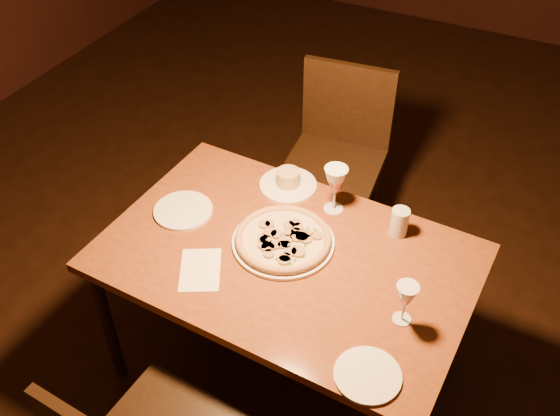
% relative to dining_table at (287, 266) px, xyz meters
% --- Properties ---
extents(floor, '(7.00, 7.00, 0.00)m').
position_rel_dining_table_xyz_m(floor, '(0.28, 0.15, -0.64)').
color(floor, black).
rests_on(floor, ground).
extents(dining_table, '(1.35, 0.90, 0.70)m').
position_rel_dining_table_xyz_m(dining_table, '(0.00, 0.00, 0.00)').
color(dining_table, brown).
rests_on(dining_table, floor).
extents(chair_far, '(0.49, 0.49, 0.92)m').
position_rel_dining_table_xyz_m(chair_far, '(-0.16, 0.89, -0.12)').
color(chair_far, black).
rests_on(chair_far, floor).
extents(pizza_plate, '(0.37, 0.37, 0.04)m').
position_rel_dining_table_xyz_m(pizza_plate, '(-0.04, 0.04, 0.08)').
color(pizza_plate, white).
rests_on(pizza_plate, dining_table).
extents(ramekin_saucer, '(0.23, 0.23, 0.07)m').
position_rel_dining_table_xyz_m(ramekin_saucer, '(-0.16, 0.35, 0.09)').
color(ramekin_saucer, white).
rests_on(ramekin_saucer, dining_table).
extents(wine_glass_far, '(0.09, 0.09, 0.20)m').
position_rel_dining_table_xyz_m(wine_glass_far, '(0.05, 0.30, 0.16)').
color(wine_glass_far, '#CC6455').
rests_on(wine_glass_far, dining_table).
extents(wine_glass_right, '(0.07, 0.07, 0.16)m').
position_rel_dining_table_xyz_m(wine_glass_right, '(0.46, -0.10, 0.14)').
color(wine_glass_right, '#CC6455').
rests_on(wine_glass_right, dining_table).
extents(water_tumbler, '(0.07, 0.07, 0.11)m').
position_rel_dining_table_xyz_m(water_tumbler, '(0.32, 0.28, 0.12)').
color(water_tumbler, silver).
rests_on(water_tumbler, dining_table).
extents(side_plate_left, '(0.23, 0.23, 0.01)m').
position_rel_dining_table_xyz_m(side_plate_left, '(-0.46, 0.03, 0.07)').
color(side_plate_left, white).
rests_on(side_plate_left, dining_table).
extents(side_plate_near, '(0.20, 0.20, 0.01)m').
position_rel_dining_table_xyz_m(side_plate_near, '(0.44, -0.34, 0.07)').
color(side_plate_near, white).
rests_on(side_plate_near, dining_table).
extents(menu_card, '(0.22, 0.24, 0.00)m').
position_rel_dining_table_xyz_m(menu_card, '(-0.24, -0.20, 0.06)').
color(menu_card, white).
rests_on(menu_card, dining_table).
extents(pendant_light, '(0.12, 0.12, 0.12)m').
position_rel_dining_table_xyz_m(pendant_light, '(0.00, -0.00, 0.99)').
color(pendant_light, '#FF9B47').
rests_on(pendant_light, ceiling).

